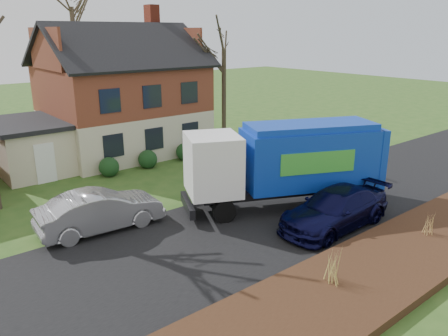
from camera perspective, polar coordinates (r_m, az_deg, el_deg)
ground at (r=17.68m, az=2.49°, el=-8.01°), size 120.00×120.00×0.00m
road at (r=17.68m, az=2.49°, el=-7.98°), size 80.00×7.00×0.02m
mulch_verge at (r=14.57m, az=16.87°, el=-14.13°), size 80.00×3.50×0.30m
main_house at (r=28.74m, az=-14.00°, el=9.82°), size 12.95×8.95×9.26m
garbage_truck at (r=19.41m, az=8.53°, el=1.05°), size 9.01×5.81×3.78m
silver_sedan at (r=18.02m, az=-15.85°, el=-5.37°), size 5.02×2.04×1.62m
navy_wagon at (r=18.16m, az=14.30°, el=-5.19°), size 5.36×2.25×1.55m
tree_front_east at (r=29.31m, az=-0.01°, el=17.32°), size 3.33×3.33×9.25m
grass_clump_mid at (r=13.88m, az=14.32°, el=-12.28°), size 0.39×0.32×1.08m
grass_clump_east at (r=18.13m, az=25.24°, el=-6.62°), size 0.33×0.28×0.84m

